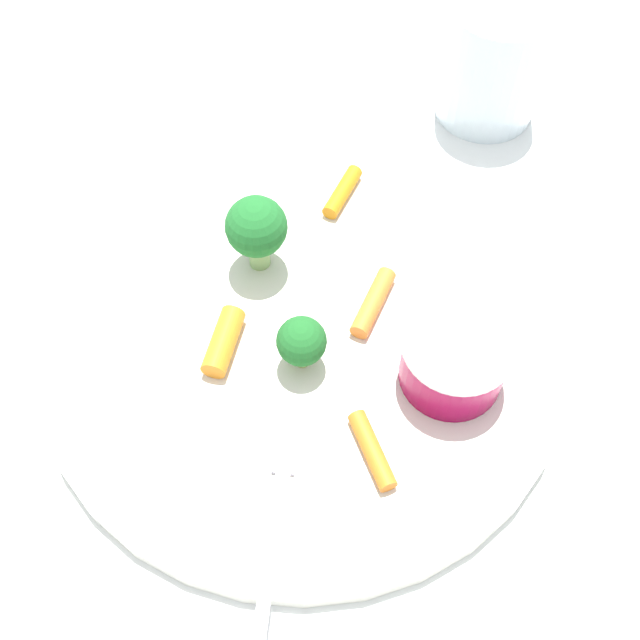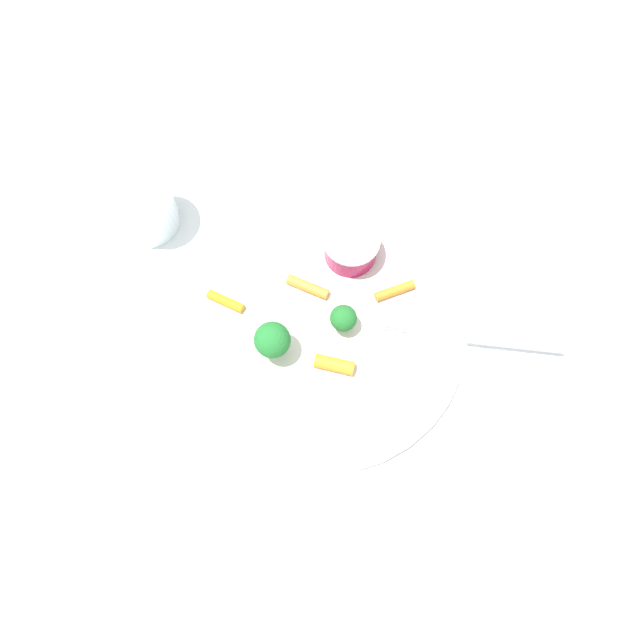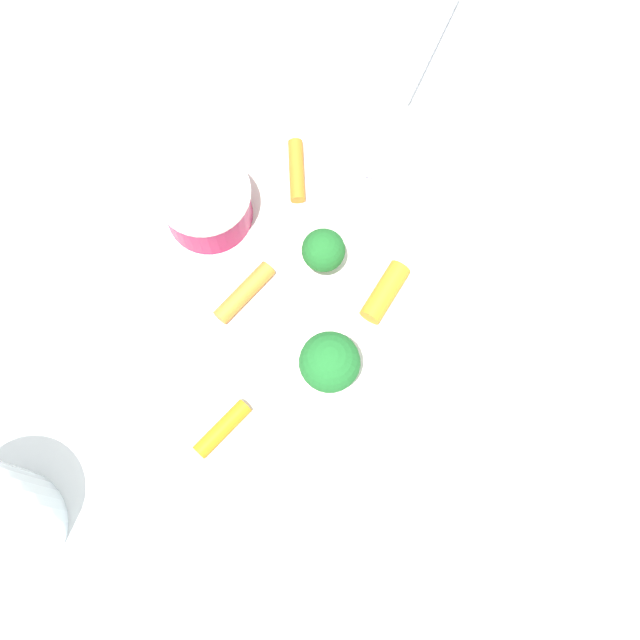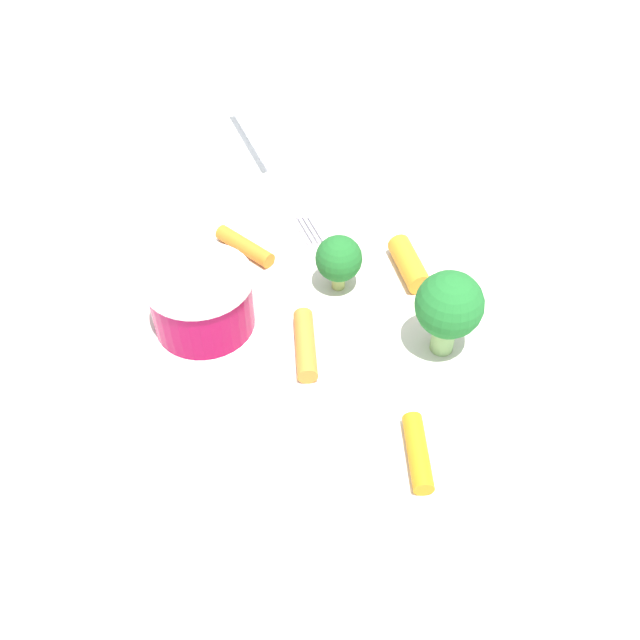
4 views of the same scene
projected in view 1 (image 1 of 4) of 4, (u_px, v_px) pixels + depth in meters
ground_plane at (304, 340)px, 0.47m from camera, size 2.40×2.40×0.00m
plate at (304, 335)px, 0.47m from camera, size 0.31×0.31×0.01m
sauce_cup at (454, 360)px, 0.43m from camera, size 0.06×0.06×0.04m
broccoli_floret_0 at (302, 342)px, 0.43m from camera, size 0.03×0.03×0.04m
broccoli_floret_1 at (256, 228)px, 0.46m from camera, size 0.04×0.04×0.05m
carrot_stick_0 at (373, 302)px, 0.47m from camera, size 0.05×0.02×0.01m
carrot_stick_1 at (223, 342)px, 0.45m from camera, size 0.04×0.03×0.01m
carrot_stick_2 at (372, 450)px, 0.42m from camera, size 0.03×0.04×0.01m
carrot_stick_3 at (342, 192)px, 0.52m from camera, size 0.04×0.02×0.01m
fork at (264, 604)px, 0.38m from camera, size 0.18×0.10×0.00m
drinking_glass at (490, 61)px, 0.55m from camera, size 0.07×0.07×0.09m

